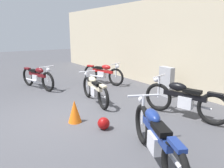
% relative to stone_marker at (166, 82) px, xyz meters
% --- Properties ---
extents(ground_plane, '(40.00, 40.00, 0.00)m').
position_rel_stone_marker_xyz_m(ground_plane, '(-0.25, -3.63, -0.49)').
color(ground_plane, '#47474C').
extents(building_wall, '(18.00, 0.30, 3.32)m').
position_rel_stone_marker_xyz_m(building_wall, '(-0.25, 0.83, 1.16)').
color(building_wall, beige).
rests_on(building_wall, ground_plane).
extents(stone_marker, '(0.54, 0.24, 0.99)m').
position_rel_stone_marker_xyz_m(stone_marker, '(0.00, 0.00, 0.00)').
color(stone_marker, '#9E9EA3').
rests_on(stone_marker, ground_plane).
extents(helmet, '(0.27, 0.27, 0.27)m').
position_rel_stone_marker_xyz_m(helmet, '(0.94, -3.07, -0.36)').
color(helmet, maroon).
rests_on(helmet, ground_plane).
extents(traffic_cone, '(0.32, 0.32, 0.55)m').
position_rel_stone_marker_xyz_m(traffic_cone, '(0.22, -3.43, -0.22)').
color(traffic_cone, orange).
rests_on(traffic_cone, ground_plane).
extents(motorcycle_cream, '(1.96, 0.55, 0.88)m').
position_rel_stone_marker_xyz_m(motorcycle_cream, '(-0.77, -2.31, -0.07)').
color(motorcycle_cream, black).
rests_on(motorcycle_cream, ground_plane).
extents(motorcycle_blue, '(2.02, 1.10, 0.98)m').
position_rel_stone_marker_xyz_m(motorcycle_blue, '(2.48, -3.05, -0.02)').
color(motorcycle_blue, black).
rests_on(motorcycle_blue, ground_plane).
extents(motorcycle_maroon, '(2.01, 0.79, 0.93)m').
position_rel_stone_marker_xyz_m(motorcycle_maroon, '(-3.43, -3.26, -0.05)').
color(motorcycle_maroon, black).
rests_on(motorcycle_maroon, ground_plane).
extents(motorcycle_black, '(2.16, 0.80, 0.99)m').
position_rel_stone_marker_xyz_m(motorcycle_black, '(1.48, -1.05, -0.02)').
color(motorcycle_black, black).
rests_on(motorcycle_black, ground_plane).
extents(motorcycle_red, '(1.93, 0.89, 0.91)m').
position_rel_stone_marker_xyz_m(motorcycle_red, '(-2.67, -0.80, -0.06)').
color(motorcycle_red, black).
rests_on(motorcycle_red, ground_plane).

